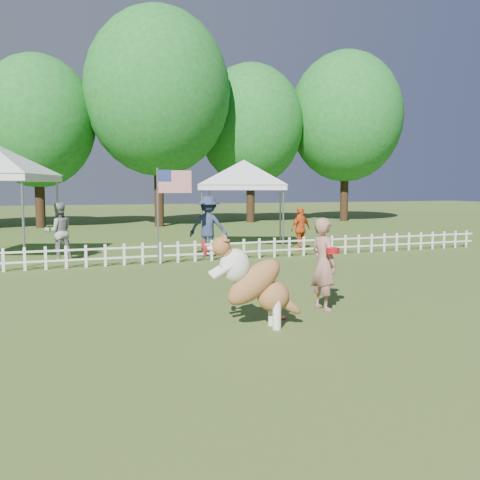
{
  "coord_description": "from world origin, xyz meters",
  "views": [
    {
      "loc": [
        -3.64,
        -7.48,
        2.1
      ],
      "look_at": [
        0.14,
        2.0,
        1.1
      ],
      "focal_mm": 40.0,
      "sensor_mm": 36.0,
      "label": 1
    }
  ],
  "objects_px": {
    "spectator_a": "(59,232)",
    "spectator_b": "(208,226)",
    "flag_pole": "(158,217)",
    "spectator_c": "(301,229)",
    "canopy_tent_right": "(244,205)",
    "frisbee_on_turf": "(279,318)",
    "handler": "(323,264)",
    "dog": "(256,282)"
  },
  "relations": [
    {
      "from": "spectator_b",
      "to": "spectator_c",
      "type": "xyz_separation_m",
      "value": [
        3.3,
        0.25,
        -0.2
      ]
    },
    {
      "from": "handler",
      "to": "canopy_tent_right",
      "type": "distance_m",
      "value": 9.85
    },
    {
      "from": "spectator_c",
      "to": "canopy_tent_right",
      "type": "bearing_deg",
      "value": -72.7
    },
    {
      "from": "dog",
      "to": "spectator_b",
      "type": "bearing_deg",
      "value": 85.48
    },
    {
      "from": "flag_pole",
      "to": "spectator_c",
      "type": "xyz_separation_m",
      "value": [
        5.11,
        1.38,
        -0.58
      ]
    },
    {
      "from": "frisbee_on_turf",
      "to": "spectator_c",
      "type": "relative_size",
      "value": 0.16
    },
    {
      "from": "spectator_b",
      "to": "dog",
      "type": "bearing_deg",
      "value": 110.13
    },
    {
      "from": "flag_pole",
      "to": "dog",
      "type": "bearing_deg",
      "value": -90.38
    },
    {
      "from": "flag_pole",
      "to": "spectator_a",
      "type": "distance_m",
      "value": 3.16
    },
    {
      "from": "frisbee_on_turf",
      "to": "spectator_a",
      "type": "height_order",
      "value": "spectator_a"
    },
    {
      "from": "handler",
      "to": "dog",
      "type": "xyz_separation_m",
      "value": [
        -1.57,
        -0.7,
        -0.09
      ]
    },
    {
      "from": "dog",
      "to": "flag_pole",
      "type": "relative_size",
      "value": 0.54
    },
    {
      "from": "handler",
      "to": "spectator_c",
      "type": "distance_m",
      "value": 8.59
    },
    {
      "from": "handler",
      "to": "dog",
      "type": "distance_m",
      "value": 1.72
    },
    {
      "from": "canopy_tent_right",
      "to": "spectator_b",
      "type": "distance_m",
      "value": 2.9
    },
    {
      "from": "frisbee_on_turf",
      "to": "spectator_b",
      "type": "height_order",
      "value": "spectator_b"
    },
    {
      "from": "spectator_a",
      "to": "spectator_b",
      "type": "height_order",
      "value": "spectator_b"
    },
    {
      "from": "flag_pole",
      "to": "spectator_a",
      "type": "xyz_separation_m",
      "value": [
        -2.47,
        1.91,
        -0.48
      ]
    },
    {
      "from": "flag_pole",
      "to": "frisbee_on_turf",
      "type": "bearing_deg",
      "value": -85.35
    },
    {
      "from": "dog",
      "to": "spectator_c",
      "type": "relative_size",
      "value": 0.96
    },
    {
      "from": "dog",
      "to": "frisbee_on_turf",
      "type": "relative_size",
      "value": 5.98
    },
    {
      "from": "flag_pole",
      "to": "spectator_c",
      "type": "bearing_deg",
      "value": 16.08
    },
    {
      "from": "spectator_a",
      "to": "spectator_c",
      "type": "distance_m",
      "value": 7.59
    },
    {
      "from": "canopy_tent_right",
      "to": "spectator_a",
      "type": "relative_size",
      "value": 1.79
    },
    {
      "from": "frisbee_on_turf",
      "to": "flag_pole",
      "type": "bearing_deg",
      "value": 93.68
    },
    {
      "from": "dog",
      "to": "spectator_b",
      "type": "relative_size",
      "value": 0.76
    },
    {
      "from": "handler",
      "to": "canopy_tent_right",
      "type": "bearing_deg",
      "value": -19.15
    },
    {
      "from": "flag_pole",
      "to": "spectator_b",
      "type": "relative_size",
      "value": 1.42
    },
    {
      "from": "handler",
      "to": "spectator_b",
      "type": "height_order",
      "value": "spectator_b"
    },
    {
      "from": "frisbee_on_turf",
      "to": "dog",
      "type": "bearing_deg",
      "value": -144.34
    },
    {
      "from": "dog",
      "to": "canopy_tent_right",
      "type": "relative_size",
      "value": 0.47
    },
    {
      "from": "spectator_c",
      "to": "flag_pole",
      "type": "bearing_deg",
      "value": -3.75
    },
    {
      "from": "spectator_a",
      "to": "frisbee_on_turf",
      "type": "bearing_deg",
      "value": 96.27
    },
    {
      "from": "dog",
      "to": "spectator_b",
      "type": "xyz_separation_m",
      "value": [
        1.98,
        8.2,
        0.22
      ]
    },
    {
      "from": "flag_pole",
      "to": "spectator_a",
      "type": "relative_size",
      "value": 1.57
    },
    {
      "from": "flag_pole",
      "to": "spectator_b",
      "type": "xyz_separation_m",
      "value": [
        1.81,
        1.13,
        -0.39
      ]
    },
    {
      "from": "handler",
      "to": "spectator_a",
      "type": "height_order",
      "value": "spectator_a"
    },
    {
      "from": "spectator_a",
      "to": "spectator_b",
      "type": "distance_m",
      "value": 4.35
    },
    {
      "from": "frisbee_on_turf",
      "to": "canopy_tent_right",
      "type": "bearing_deg",
      "value": 71.0
    },
    {
      "from": "canopy_tent_right",
      "to": "spectator_c",
      "type": "relative_size",
      "value": 2.05
    },
    {
      "from": "frisbee_on_turf",
      "to": "spectator_a",
      "type": "xyz_separation_m",
      "value": [
        -2.89,
        8.55,
        0.83
      ]
    },
    {
      "from": "canopy_tent_right",
      "to": "flag_pole",
      "type": "relative_size",
      "value": 1.14
    }
  ]
}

